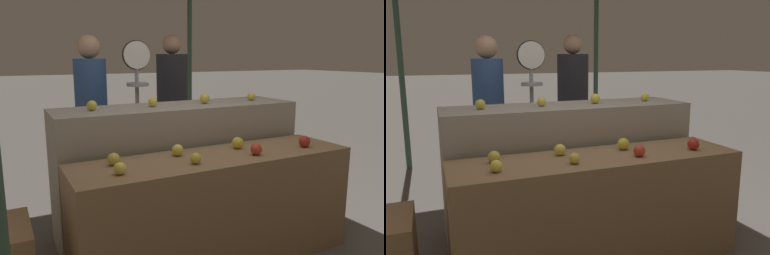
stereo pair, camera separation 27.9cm
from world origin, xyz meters
TOP-DOWN VIEW (x-y plane):
  - display_counter_front at (0.00, 0.00)m, footprint 2.01×0.55m
  - display_counter_back at (0.00, 0.60)m, footprint 2.01×0.55m
  - apple_front_0 at (-0.72, -0.10)m, footprint 0.07×0.07m
  - apple_front_1 at (-0.23, -0.11)m, footprint 0.07×0.07m
  - apple_front_2 at (0.25, -0.11)m, footprint 0.08×0.08m
  - apple_front_3 at (0.71, -0.10)m, footprint 0.09×0.09m
  - apple_front_4 at (-0.70, 0.10)m, footprint 0.08×0.08m
  - apple_front_5 at (-0.25, 0.12)m, footprint 0.08×0.08m
  - apple_front_6 at (0.24, 0.10)m, footprint 0.09×0.09m
  - apple_back_0 at (-0.71, 0.60)m, footprint 0.08×0.08m
  - apple_back_1 at (-0.23, 0.60)m, footprint 0.07×0.07m
  - apple_back_2 at (0.24, 0.60)m, footprint 0.08×0.08m
  - apple_back_3 at (0.72, 0.59)m, footprint 0.07×0.07m
  - produce_scale at (-0.16, 1.13)m, footprint 0.27×0.20m
  - person_vendor_at_scale at (-0.52, 1.45)m, footprint 0.32×0.32m
  - person_customer_left at (0.55, 1.92)m, footprint 0.43×0.43m

SIDE VIEW (x-z plane):
  - display_counter_front at x=0.00m, z-range 0.00..0.79m
  - display_counter_back at x=0.00m, z-range 0.00..1.07m
  - apple_front_1 at x=-0.23m, z-range 0.79..0.86m
  - apple_front_0 at x=-0.72m, z-range 0.79..0.86m
  - apple_front_4 at x=-0.70m, z-range 0.79..0.87m
  - apple_front_5 at x=-0.25m, z-range 0.79..0.87m
  - apple_front_2 at x=0.25m, z-range 0.79..0.87m
  - apple_front_3 at x=0.71m, z-range 0.79..0.87m
  - apple_front_6 at x=0.24m, z-range 0.79..0.87m
  - person_vendor_at_scale at x=-0.52m, z-range 0.14..1.80m
  - person_customer_left at x=0.55m, z-range 0.13..1.84m
  - apple_back_3 at x=0.72m, z-range 1.07..1.14m
  - apple_back_1 at x=-0.23m, z-range 1.07..1.14m
  - apple_back_0 at x=-0.71m, z-range 1.07..1.14m
  - apple_back_2 at x=0.24m, z-range 1.07..1.15m
  - produce_scale at x=-0.16m, z-range 0.36..1.96m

